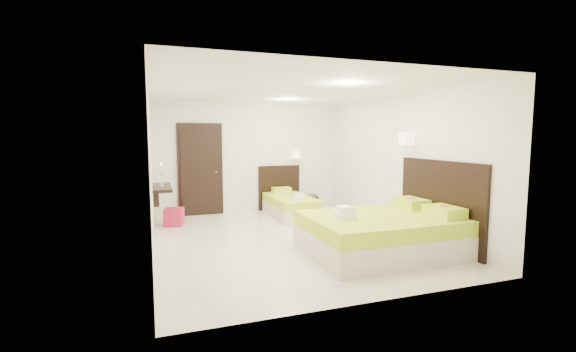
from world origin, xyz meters
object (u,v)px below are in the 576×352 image
object	(u,v)px
bed_single	(290,204)
nightstand	(307,204)
ottoman	(174,217)
bed_double	(385,231)

from	to	relation	value
bed_single	nightstand	world-z (taller)	bed_single
nightstand	ottoman	xyz separation A→B (m)	(-3.08, -0.34, -0.03)
bed_single	ottoman	world-z (taller)	bed_single
bed_single	nightstand	size ratio (longest dim) A/B	3.81
nightstand	ottoman	size ratio (longest dim) A/B	1.29
bed_double	nightstand	world-z (taller)	bed_double
bed_single	nightstand	distance (m)	0.54
bed_single	bed_double	size ratio (longest dim) A/B	0.77
bed_single	nightstand	xyz separation A→B (m)	(0.51, 0.17, -0.06)
nightstand	bed_single	bearing A→B (deg)	-151.33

